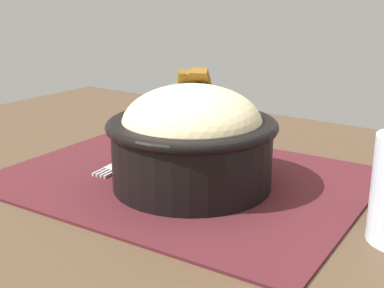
{
  "coord_description": "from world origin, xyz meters",
  "views": [
    {
      "loc": [
        -0.35,
        0.45,
        0.94
      ],
      "look_at": [
        -0.02,
        -0.01,
        0.77
      ],
      "focal_mm": 48.1,
      "sensor_mm": 36.0,
      "label": 1
    }
  ],
  "objects": [
    {
      "name": "bowl",
      "position": [
        -0.02,
        -0.01,
        0.78
      ],
      "size": [
        0.21,
        0.21,
        0.13
      ],
      "color": "black",
      "rests_on": "placemat"
    },
    {
      "name": "placemat",
      "position": [
        0.0,
        -0.02,
        0.72
      ],
      "size": [
        0.44,
        0.35,
        0.0
      ],
      "primitive_type": "cube",
      "rotation": [
        0.0,
        0.0,
        0.05
      ],
      "color": "#47191E",
      "rests_on": "table"
    },
    {
      "name": "fork",
      "position": [
        0.09,
        -0.02,
        0.72
      ],
      "size": [
        0.03,
        0.13,
        0.0
      ],
      "color": "silver",
      "rests_on": "placemat"
    },
    {
      "name": "table",
      "position": [
        0.0,
        0.0,
        0.65
      ],
      "size": [
        1.09,
        0.78,
        0.72
      ],
      "color": "#4C3826",
      "rests_on": "ground_plane"
    }
  ]
}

